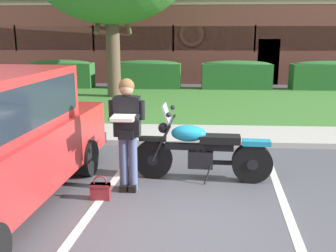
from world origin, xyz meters
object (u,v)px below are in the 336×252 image
object	(u,v)px
rider_person	(127,126)
hedge_center_left	(148,74)
handbag	(100,190)
hedge_center_right	(236,75)
motorcycle	(207,151)
hedge_right	(328,75)
brick_building	(177,39)
hedge_left	(61,73)

from	to	relation	value
rider_person	hedge_center_left	xyz separation A→B (m)	(-0.94, 11.00, -0.36)
handbag	hedge_center_right	distance (m)	11.82
motorcycle	rider_person	size ratio (longest dim) A/B	1.32
hedge_right	brick_building	world-z (taller)	brick_building
handbag	hedge_left	size ratio (longest dim) A/B	0.13
rider_person	hedge_center_right	world-z (taller)	rider_person
brick_building	hedge_center_left	bearing A→B (deg)	-98.28
hedge_left	brick_building	size ratio (longest dim) A/B	0.12
rider_person	brick_building	bearing A→B (deg)	89.77
hedge_center_right	brick_building	size ratio (longest dim) A/B	0.13
handbag	hedge_center_right	world-z (taller)	hedge_center_right
motorcycle	hedge_center_left	size ratio (longest dim) A/B	0.79
hedge_right	brick_building	bearing A→B (deg)	133.35
hedge_right	brick_building	size ratio (longest dim) A/B	0.13
hedge_center_left	hedge_right	xyz separation A→B (m)	(7.56, 0.00, 0.00)
hedge_left	hedge_right	world-z (taller)	same
hedge_center_right	brick_building	xyz separation A→B (m)	(-2.77, 6.94, 1.38)
handbag	hedge_left	world-z (taller)	hedge_left
hedge_left	hedge_right	bearing A→B (deg)	0.00
hedge_center_left	brick_building	world-z (taller)	brick_building
handbag	rider_person	bearing A→B (deg)	45.99
motorcycle	brick_building	bearing A→B (deg)	93.70
hedge_center_left	brick_building	bearing A→B (deg)	81.72
motorcycle	handbag	size ratio (longest dim) A/B	6.23
rider_person	hedge_center_left	world-z (taller)	rider_person
hedge_center_left	brick_building	size ratio (longest dim) A/B	0.13
hedge_center_right	hedge_right	bearing A→B (deg)	-0.00
hedge_right	brick_building	distance (m)	9.65
brick_building	hedge_left	bearing A→B (deg)	-124.62
handbag	hedge_center_right	bearing A→B (deg)	74.31
motorcycle	hedge_right	world-z (taller)	motorcycle
hedge_right	brick_building	xyz separation A→B (m)	(-6.55, 6.94, 1.38)
hedge_center_right	hedge_right	xyz separation A→B (m)	(3.78, -0.00, 0.00)
rider_person	handbag	bearing A→B (deg)	-134.01
hedge_center_right	motorcycle	bearing A→B (deg)	-98.88
rider_person	hedge_center_left	size ratio (longest dim) A/B	0.60
hedge_center_left	hedge_center_right	distance (m)	3.78
rider_person	hedge_center_left	bearing A→B (deg)	94.87
motorcycle	hedge_center_right	world-z (taller)	motorcycle
hedge_center_right	rider_person	bearing A→B (deg)	-104.49
hedge_left	hedge_center_left	distance (m)	3.78
hedge_left	hedge_center_right	size ratio (longest dim) A/B	0.95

